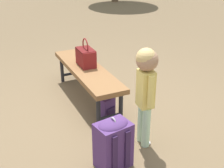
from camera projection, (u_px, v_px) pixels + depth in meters
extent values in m
plane|color=brown|center=(98.00, 116.00, 3.63)|extent=(40.00, 40.00, 0.00)
cube|color=brown|center=(87.00, 70.00, 3.86)|extent=(1.61, 0.43, 0.06)
cylinder|color=black|center=(121.00, 107.00, 3.44)|extent=(0.05, 0.05, 0.39)
cylinder|color=black|center=(98.00, 112.00, 3.33)|extent=(0.05, 0.05, 0.39)
cylinder|color=black|center=(80.00, 66.00, 4.59)|extent=(0.05, 0.05, 0.39)
cylinder|color=black|center=(62.00, 69.00, 4.48)|extent=(0.05, 0.05, 0.39)
cylinder|color=black|center=(110.00, 117.00, 3.43)|extent=(0.05, 0.28, 0.04)
cylinder|color=black|center=(71.00, 74.00, 4.57)|extent=(0.05, 0.28, 0.04)
cube|color=maroon|center=(86.00, 57.00, 3.88)|extent=(0.32, 0.18, 0.22)
cube|color=#561313|center=(86.00, 50.00, 3.84)|extent=(0.29, 0.18, 0.02)
torus|color=maroon|center=(85.00, 46.00, 3.82)|extent=(0.20, 0.02, 0.20)
cylinder|color=#B2D8B2|center=(142.00, 122.00, 3.09)|extent=(0.08, 0.08, 0.44)
cylinder|color=#B2D8B2|center=(146.00, 127.00, 3.01)|extent=(0.08, 0.08, 0.44)
ellipsoid|color=white|center=(143.00, 138.00, 3.19)|extent=(0.06, 0.09, 0.04)
ellipsoid|color=white|center=(147.00, 143.00, 3.10)|extent=(0.06, 0.09, 0.04)
cube|color=#E5CC66|center=(146.00, 89.00, 2.88)|extent=(0.17, 0.15, 0.38)
cylinder|color=#E5CC66|center=(141.00, 83.00, 2.96)|extent=(0.06, 0.06, 0.32)
cylinder|color=#E5CC66|center=(151.00, 92.00, 2.78)|extent=(0.06, 0.06, 0.32)
sphere|color=#A57A5B|center=(147.00, 60.00, 2.75)|extent=(0.21, 0.21, 0.21)
sphere|color=tan|center=(146.00, 58.00, 2.74)|extent=(0.19, 0.19, 0.19)
cube|color=#4C2D66|center=(113.00, 145.00, 2.73)|extent=(0.28, 0.34, 0.45)
ellipsoid|color=#4C2D66|center=(113.00, 125.00, 2.64)|extent=(0.26, 0.33, 0.10)
cube|color=#311D42|center=(105.00, 144.00, 2.85)|extent=(0.07, 0.22, 0.20)
cube|color=#311D42|center=(115.00, 155.00, 2.60)|extent=(0.03, 0.05, 0.39)
cube|color=#311D42|center=(127.00, 149.00, 2.67)|extent=(0.03, 0.05, 0.39)
torus|color=#B2B2B7|center=(113.00, 121.00, 2.62)|extent=(0.08, 0.03, 0.07)
cube|color=#4C2D66|center=(106.00, 107.00, 3.57)|extent=(0.19, 0.22, 0.26)
ellipsoid|color=#4C2D66|center=(106.00, 98.00, 3.51)|extent=(0.18, 0.20, 0.06)
cube|color=#311D42|center=(111.00, 112.00, 3.54)|extent=(0.06, 0.12, 0.12)
cube|color=#311D42|center=(105.00, 104.00, 3.64)|extent=(0.02, 0.03, 0.22)
cube|color=#311D42|center=(100.00, 106.00, 3.58)|extent=(0.02, 0.03, 0.22)
torus|color=#B2B2B7|center=(106.00, 96.00, 3.50)|extent=(0.04, 0.02, 0.04)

